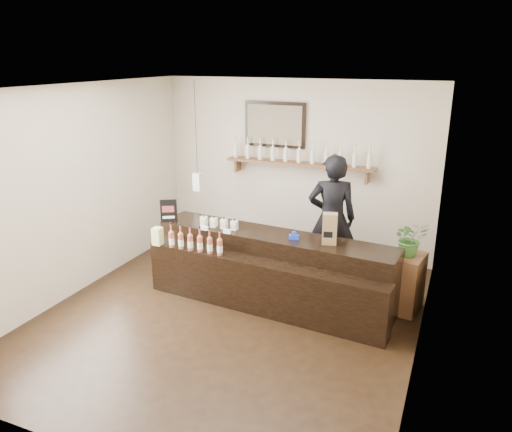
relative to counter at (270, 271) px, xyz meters
The scene contains 10 objects.
ground 0.79m from the counter, 118.43° to the right, with size 5.00×5.00×0.00m, color black.
room_shell 1.43m from the counter, 118.43° to the right, with size 5.00×5.00×5.00m.
back_wall_decor 2.28m from the counter, 104.60° to the left, with size 2.66×0.96×1.69m.
counter is the anchor object (origin of this frame).
promo_sign 1.66m from the counter, behind, with size 0.21×0.13×0.32m.
paper_bag 1.02m from the counter, ahead, with size 0.20×0.17×0.39m.
tape_dispenser 0.61m from the counter, ahead, with size 0.13×0.08×0.11m.
side_cabinet 1.75m from the counter, 15.46° to the left, with size 0.46×0.57×0.75m.
potted_plant 1.83m from the counter, 15.46° to the left, with size 0.41×0.35×0.45m, color #396829.
shopkeeper 1.28m from the counter, 60.07° to the left, with size 0.77×0.50×2.10m, color black.
Camera 1 is at (2.48, -5.03, 3.15)m, focal length 35.00 mm.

